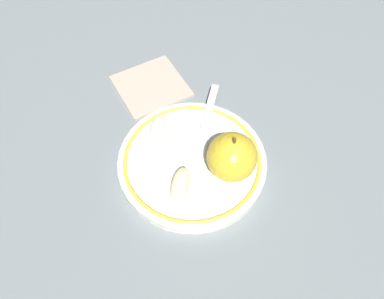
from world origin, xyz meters
The scene contains 7 objects.
ground_plane centered at (0.00, 0.00, 0.00)m, with size 2.00×2.00×0.00m, color slate.
plate centered at (0.00, -0.01, 0.01)m, with size 0.22×0.22×0.02m.
apple_red_whole centered at (0.02, 0.05, 0.05)m, with size 0.07×0.07×0.08m.
apple_slice_front centered at (-0.05, -0.06, 0.03)m, with size 0.06×0.03×0.02m, color #F7EDCD.
apple_slice_back centered at (0.05, -0.03, 0.03)m, with size 0.06×0.03×0.02m, color beige.
fork centered at (-0.07, 0.02, 0.02)m, with size 0.17×0.07×0.00m.
napkin_folded centered at (-0.17, -0.07, 0.00)m, with size 0.11×0.11×0.01m, color tan.
Camera 1 is at (0.30, -0.02, 0.49)m, focal length 35.00 mm.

